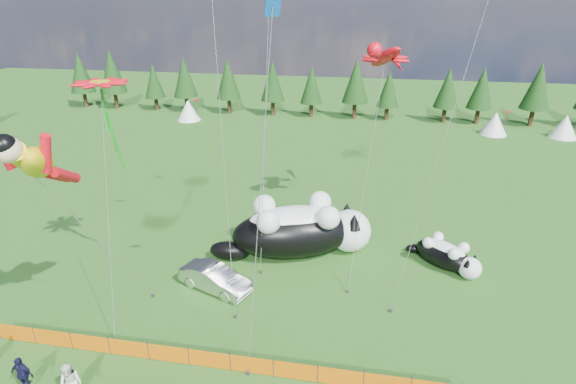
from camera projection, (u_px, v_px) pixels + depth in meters
The scene contains 14 objects.
ground at pixel (229, 325), 23.51m from camera, with size 160.00×160.00×0.00m, color #0E3B0A.
safety_fence at pixel (210, 359), 20.60m from camera, with size 22.06×0.06×1.10m.
tree_line at pixel (323, 89), 62.52m from camera, with size 90.00×4.00×8.00m, color black, non-canonical shape.
festival_tents at pixel (404, 120), 57.27m from camera, with size 50.00×3.20×2.80m, color white, non-canonical shape.
cat_large at pixel (301, 229), 29.35m from camera, with size 10.46×6.20×3.89m.
cat_small at pixel (447, 255), 28.21m from camera, with size 4.34×3.85×1.87m.
car at pixel (215, 278), 26.14m from camera, with size 1.54×4.42×1.46m, color silver.
spectator_b at pixel (71, 384), 18.72m from camera, with size 0.95×0.56×1.95m, color silver.
spectator_c at pixel (22, 374), 19.26m from camera, with size 1.07×0.55×1.82m, color black.
superhero_kite at pixel (37, 163), 18.82m from camera, with size 5.53×6.76×11.77m.
gecko_kite at pixel (385, 57), 29.67m from camera, with size 5.15×13.14×15.37m.
flower_kite at pixel (101, 86), 22.47m from camera, with size 3.22×6.54×12.83m.
diamond_kite_a at pixel (212, 4), 22.16m from camera, with size 2.42×5.07×17.15m.
diamond_kite_c at pixel (271, 26), 15.97m from camera, with size 1.58×2.27×16.29m.
Camera 1 is at (6.33, -17.92, 15.79)m, focal length 28.00 mm.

